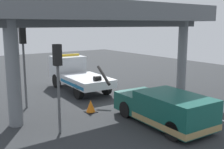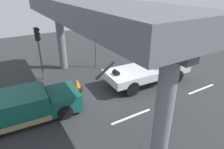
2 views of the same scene
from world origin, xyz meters
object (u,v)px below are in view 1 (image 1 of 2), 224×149
(traffic_cone_orange, at_px, (91,106))
(tow_truck_white, at_px, (75,73))
(towed_van_green, at_px, (165,109))
(traffic_light_far, at_px, (23,50))
(traffic_light_near, at_px, (58,69))

(traffic_cone_orange, bearing_deg, tow_truck_white, -19.89)
(tow_truck_white, distance_m, towed_van_green, 9.11)
(towed_van_green, relative_size, traffic_light_far, 1.16)
(traffic_light_far, xyz_separation_m, traffic_cone_orange, (-2.84, -2.60, -3.00))
(tow_truck_white, bearing_deg, traffic_light_near, 147.25)
(towed_van_green, relative_size, traffic_cone_orange, 7.72)
(towed_van_green, bearing_deg, traffic_light_far, 34.76)
(traffic_light_near, height_order, traffic_cone_orange, traffic_light_near)
(towed_van_green, distance_m, traffic_light_near, 5.36)
(towed_van_green, xyz_separation_m, traffic_cone_orange, (3.67, 1.92, -0.45))
(traffic_light_far, height_order, traffic_cone_orange, traffic_light_far)
(towed_van_green, height_order, traffic_light_near, traffic_light_near)
(towed_van_green, bearing_deg, traffic_cone_orange, 27.60)
(tow_truck_white, distance_m, traffic_light_near, 8.59)
(towed_van_green, height_order, traffic_cone_orange, towed_van_green)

